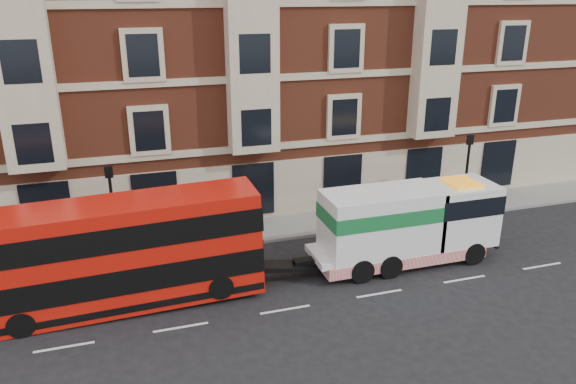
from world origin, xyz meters
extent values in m
plane|color=black|center=(0.00, 0.00, 0.00)|extent=(120.00, 120.00, 0.00)
cube|color=slate|center=(0.00, 7.50, 0.07)|extent=(90.00, 3.00, 0.15)
cube|color=brown|center=(0.50, 15.00, 9.00)|extent=(45.00, 12.00, 18.00)
cylinder|color=black|center=(-6.00, 6.20, 2.15)|extent=(0.14, 0.14, 4.00)
cube|color=black|center=(-6.00, 6.20, 4.25)|extent=(0.35, 0.15, 0.50)
cylinder|color=black|center=(12.00, 6.20, 2.15)|extent=(0.14, 0.14, 4.00)
cube|color=black|center=(12.00, 6.20, 4.25)|extent=(0.35, 0.15, 0.50)
cube|color=red|center=(-5.84, 2.20, 2.21)|extent=(10.55, 2.35, 4.14)
cube|color=black|center=(-5.84, 2.20, 1.60)|extent=(10.59, 2.41, 0.99)
cube|color=black|center=(-5.84, 2.20, 3.30)|extent=(10.59, 2.41, 0.94)
cylinder|color=black|center=(-9.42, 1.14, 0.49)|extent=(0.98, 0.30, 0.98)
cylinder|color=black|center=(-9.42, 3.27, 0.49)|extent=(0.98, 0.30, 0.98)
cylinder|color=black|center=(-2.26, 1.14, 0.77)|extent=(0.98, 0.30, 0.98)
cylinder|color=black|center=(-2.26, 3.27, 0.77)|extent=(0.98, 0.30, 0.98)
cube|color=white|center=(6.16, 2.20, 0.89)|extent=(8.48, 2.17, 0.28)
cube|color=white|center=(8.89, 2.20, 2.12)|extent=(3.01, 2.35, 2.73)
cube|color=white|center=(5.03, 2.20, 2.17)|extent=(5.09, 2.35, 2.73)
cube|color=#176B32|center=(5.03, 2.20, 2.64)|extent=(5.13, 2.39, 0.66)
cube|color=red|center=(5.97, 2.20, 0.57)|extent=(7.53, 2.41, 0.52)
cylinder|color=black|center=(9.17, 1.14, 0.52)|extent=(1.04, 0.33, 1.04)
cylinder|color=black|center=(9.17, 3.27, 0.52)|extent=(1.04, 0.33, 1.04)
cylinder|color=black|center=(5.03, 1.14, 0.52)|extent=(1.04, 0.38, 1.04)
cylinder|color=black|center=(5.03, 3.27, 0.52)|extent=(1.04, 0.38, 1.04)
cylinder|color=black|center=(3.71, 1.14, 0.52)|extent=(1.04, 0.38, 1.04)
cylinder|color=black|center=(3.71, 3.27, 0.52)|extent=(1.04, 0.38, 1.04)
imported|color=#1C2838|center=(-7.44, 6.15, 1.00)|extent=(0.72, 0.61, 1.69)
camera|label=1|loc=(-5.54, -17.93, 11.67)|focal=35.00mm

